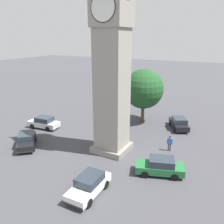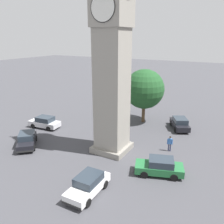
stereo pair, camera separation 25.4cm
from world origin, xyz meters
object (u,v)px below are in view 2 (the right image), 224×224
at_px(clock_tower, 112,20).
at_px(car_black_far, 160,167).
at_px(car_white_side, 180,123).
at_px(pedestrian, 170,142).
at_px(car_silver_kerb, 45,122).
at_px(car_blue_kerb, 27,140).
at_px(car_red_corner, 88,185).
at_px(tree, 144,89).

distance_m(clock_tower, car_black_far, 13.59).
distance_m(car_white_side, pedestrian, 6.84).
bearing_deg(clock_tower, car_black_far, -18.54).
bearing_deg(car_silver_kerb, car_blue_kerb, -64.77).
height_order(car_red_corner, car_white_side, same).
xyz_separation_m(car_blue_kerb, car_silver_kerb, (-2.35, 4.99, 0.00)).
bearing_deg(car_white_side, car_blue_kerb, -134.74).
bearing_deg(pedestrian, clock_tower, -152.54).
xyz_separation_m(car_silver_kerb, car_white_side, (15.60, 8.37, 0.00)).
bearing_deg(tree, car_red_corner, -81.72).
relative_size(clock_tower, car_white_side, 4.96).
relative_size(car_blue_kerb, car_silver_kerb, 0.97).
distance_m(clock_tower, tree, 12.75).
height_order(car_white_side, car_black_far, same).
relative_size(clock_tower, pedestrian, 13.00).
relative_size(car_silver_kerb, car_black_far, 0.97).
relative_size(car_blue_kerb, pedestrian, 2.48).
bearing_deg(clock_tower, car_white_side, 63.94).
xyz_separation_m(car_white_side, pedestrian, (0.67, -6.80, 0.25)).
height_order(clock_tower, car_white_side, clock_tower).
bearing_deg(clock_tower, car_red_corner, -74.57).
distance_m(car_red_corner, car_black_far, 6.49).
height_order(car_red_corner, tree, tree).
height_order(car_blue_kerb, car_red_corner, same).
bearing_deg(car_blue_kerb, tree, 59.24).
xyz_separation_m(car_silver_kerb, car_black_far, (16.77, -3.18, 0.00)).
bearing_deg(car_black_far, tree, 118.39).
xyz_separation_m(clock_tower, tree, (-0.49, 9.78, -8.17)).
relative_size(clock_tower, car_black_far, 4.93).
xyz_separation_m(pedestrian, tree, (-5.85, 6.99, 3.69)).
relative_size(car_red_corner, car_white_side, 0.94).
bearing_deg(car_black_far, car_silver_kerb, 169.28).
height_order(car_silver_kerb, car_red_corner, same).
height_order(clock_tower, car_black_far, clock_tower).
relative_size(car_white_side, pedestrian, 2.62).
xyz_separation_m(clock_tower, pedestrian, (5.36, 2.79, -11.86)).
xyz_separation_m(car_black_far, pedestrian, (-0.50, 4.75, 0.25)).
bearing_deg(clock_tower, pedestrian, 27.46).
bearing_deg(car_white_side, tree, 177.86).
xyz_separation_m(car_white_side, car_black_far, (1.17, -11.55, 0.00)).
distance_m(car_silver_kerb, tree, 14.06).
distance_m(clock_tower, car_silver_kerb, 16.34).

